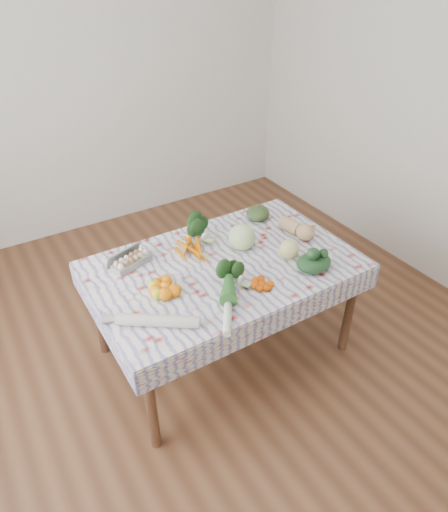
{
  "coord_description": "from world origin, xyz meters",
  "views": [
    {
      "loc": [
        -1.24,
        -2.0,
        2.43
      ],
      "look_at": [
        0.0,
        0.0,
        0.82
      ],
      "focal_mm": 32.0,
      "sensor_mm": 36.0,
      "label": 1
    }
  ],
  "objects_px": {
    "kabocha_squash": "(258,213)",
    "grapefruit": "(289,249)",
    "egg_carton": "(132,261)",
    "butternut_squash": "(297,227)",
    "cabbage": "(242,237)",
    "dining_table": "(224,274)"
  },
  "relations": [
    {
      "from": "kabocha_squash",
      "to": "grapefruit",
      "type": "xyz_separation_m",
      "value": [
        -0.11,
        -0.5,
        0.01
      ]
    },
    {
      "from": "egg_carton",
      "to": "kabocha_squash",
      "type": "xyz_separation_m",
      "value": [
        1.01,
        0.06,
        0.02
      ]
    },
    {
      "from": "butternut_squash",
      "to": "grapefruit",
      "type": "relative_size",
      "value": 2.14
    },
    {
      "from": "egg_carton",
      "to": "kabocha_squash",
      "type": "height_order",
      "value": "kabocha_squash"
    },
    {
      "from": "egg_carton",
      "to": "cabbage",
      "type": "distance_m",
      "value": 0.72
    },
    {
      "from": "dining_table",
      "to": "butternut_squash",
      "type": "distance_m",
      "value": 0.63
    },
    {
      "from": "dining_table",
      "to": "grapefruit",
      "type": "xyz_separation_m",
      "value": [
        0.39,
        -0.16,
        0.15
      ]
    },
    {
      "from": "butternut_squash",
      "to": "grapefruit",
      "type": "bearing_deg",
      "value": -147.98
    },
    {
      "from": "cabbage",
      "to": "butternut_squash",
      "type": "distance_m",
      "value": 0.42
    },
    {
      "from": "kabocha_squash",
      "to": "grapefruit",
      "type": "relative_size",
      "value": 1.35
    },
    {
      "from": "cabbage",
      "to": "kabocha_squash",
      "type": "bearing_deg",
      "value": 39.66
    },
    {
      "from": "kabocha_squash",
      "to": "cabbage",
      "type": "distance_m",
      "value": 0.4
    },
    {
      "from": "dining_table",
      "to": "kabocha_squash",
      "type": "relative_size",
      "value": 9.47
    },
    {
      "from": "egg_carton",
      "to": "cabbage",
      "type": "bearing_deg",
      "value": -33.79
    },
    {
      "from": "butternut_squash",
      "to": "grapefruit",
      "type": "distance_m",
      "value": 0.29
    },
    {
      "from": "dining_table",
      "to": "butternut_squash",
      "type": "bearing_deg",
      "value": 2.49
    },
    {
      "from": "egg_carton",
      "to": "grapefruit",
      "type": "xyz_separation_m",
      "value": [
        0.89,
        -0.44,
        0.03
      ]
    },
    {
      "from": "egg_carton",
      "to": "grapefruit",
      "type": "bearing_deg",
      "value": -44.26
    },
    {
      "from": "dining_table",
      "to": "grapefruit",
      "type": "relative_size",
      "value": 12.79
    },
    {
      "from": "kabocha_squash",
      "to": "cabbage",
      "type": "relative_size",
      "value": 0.95
    },
    {
      "from": "cabbage",
      "to": "grapefruit",
      "type": "height_order",
      "value": "cabbage"
    },
    {
      "from": "dining_table",
      "to": "butternut_squash",
      "type": "height_order",
      "value": "butternut_squash"
    }
  ]
}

